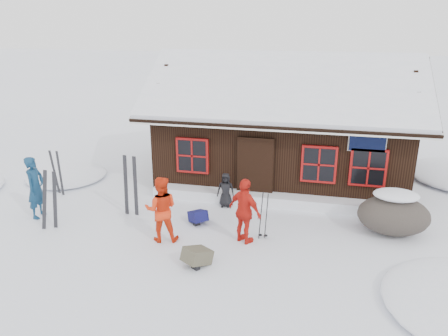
% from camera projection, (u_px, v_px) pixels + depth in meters
% --- Properties ---
extents(ground, '(120.00, 120.00, 0.00)m').
position_uv_depth(ground, '(207.00, 233.00, 11.69)').
color(ground, white).
rests_on(ground, ground).
extents(mountain_hut, '(8.90, 6.09, 4.42)m').
position_uv_depth(mountain_hut, '(283.00, 133.00, 15.45)').
color(mountain_hut, black).
rests_on(mountain_hut, ground).
extents(snow_drift, '(7.60, 0.60, 0.35)m').
position_uv_depth(snow_drift, '(273.00, 199.00, 13.40)').
color(snow_drift, white).
rests_on(snow_drift, ground).
extents(snow_mounds, '(20.60, 13.20, 0.48)m').
position_uv_depth(snow_mounds, '(276.00, 210.00, 13.07)').
color(snow_mounds, white).
rests_on(snow_mounds, ground).
extents(skier_teal, '(0.47, 0.68, 1.81)m').
position_uv_depth(skier_teal, '(36.00, 187.00, 12.38)').
color(skier_teal, navy).
rests_on(skier_teal, ground).
extents(skier_orange_left, '(0.98, 0.85, 1.74)m').
position_uv_depth(skier_orange_left, '(161.00, 209.00, 11.07)').
color(skier_orange_left, red).
rests_on(skier_orange_left, ground).
extents(skier_orange_right, '(1.08, 0.89, 1.72)m').
position_uv_depth(skier_orange_right, '(245.00, 211.00, 10.96)').
color(skier_orange_right, red).
rests_on(skier_orange_right, ground).
extents(skier_crouched, '(0.55, 0.38, 1.07)m').
position_uv_depth(skier_crouched, '(226.00, 190.00, 13.17)').
color(skier_crouched, black).
rests_on(skier_crouched, ground).
extents(boulder, '(1.86, 1.40, 1.09)m').
position_uv_depth(boulder, '(394.00, 214.00, 11.54)').
color(boulder, '#433C36').
rests_on(boulder, ground).
extents(ski_pair_left, '(0.60, 0.19, 1.73)m').
position_uv_depth(ski_pair_left, '(50.00, 201.00, 11.69)').
color(ski_pair_left, black).
rests_on(ski_pair_left, ground).
extents(ski_pair_mid, '(0.45, 0.17, 1.51)m').
position_uv_depth(ski_pair_mid, '(57.00, 173.00, 14.07)').
color(ski_pair_mid, black).
rests_on(ski_pair_mid, ground).
extents(ski_pair_right, '(0.46, 0.08, 1.86)m').
position_uv_depth(ski_pair_right, '(131.00, 187.00, 12.50)').
color(ski_pair_right, black).
rests_on(ski_pair_right, ground).
extents(ski_poles, '(0.24, 0.12, 1.33)m').
position_uv_depth(ski_poles, '(264.00, 216.00, 11.23)').
color(ski_poles, black).
rests_on(ski_poles, ground).
extents(backpack_blue, '(0.66, 0.68, 0.29)m').
position_uv_depth(backpack_blue, '(198.00, 219.00, 12.20)').
color(backpack_blue, '#101148').
rests_on(backpack_blue, ground).
extents(backpack_olive, '(0.72, 0.77, 0.33)m').
position_uv_depth(backpack_olive, '(197.00, 259.00, 10.14)').
color(backpack_olive, '#4C4736').
rests_on(backpack_olive, ground).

